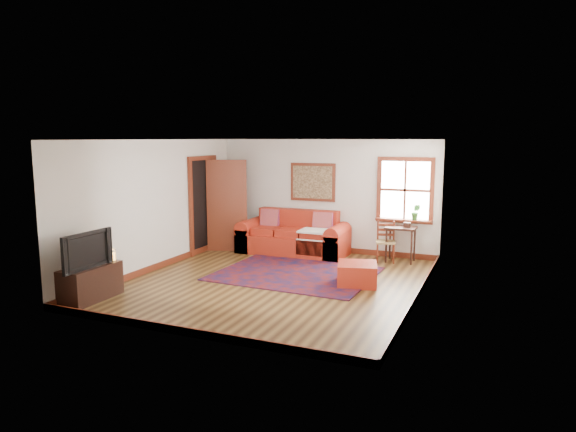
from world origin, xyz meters
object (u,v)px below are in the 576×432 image
at_px(side_table, 401,233).
at_px(media_cabinet, 91,283).
at_px(red_ottoman, 357,274).
at_px(ladder_back_chair, 386,240).
at_px(red_leather_sofa, 294,239).

xyz_separation_m(side_table, media_cabinet, (-4.02, -4.41, -0.33)).
xyz_separation_m(red_ottoman, side_table, (0.37, 1.97, 0.42)).
bearing_deg(media_cabinet, red_ottoman, 33.83).
bearing_deg(media_cabinet, ladder_back_chair, 49.34).
bearing_deg(red_ottoman, media_cabinet, -161.37).
distance_m(red_leather_sofa, media_cabinet, 4.64).
distance_m(ladder_back_chair, media_cabinet, 5.72).
bearing_deg(media_cabinet, red_leather_sofa, 68.69).
relative_size(red_leather_sofa, side_table, 3.29).
height_order(side_table, media_cabinet, side_table).
distance_m(side_table, media_cabinet, 5.98).
relative_size(red_ottoman, side_table, 0.91).
height_order(red_leather_sofa, side_table, red_leather_sofa).
distance_m(red_leather_sofa, red_ottoman, 2.72).
relative_size(red_leather_sofa, ladder_back_chair, 2.89).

